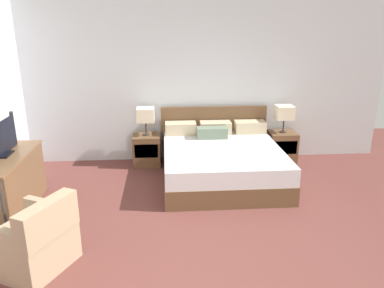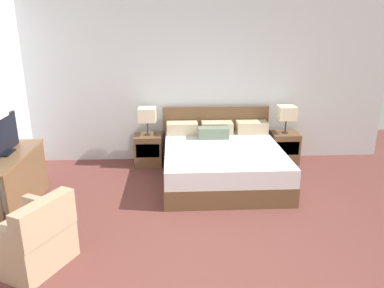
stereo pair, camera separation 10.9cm
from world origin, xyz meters
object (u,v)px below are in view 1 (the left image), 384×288
(bed, at_px, (221,161))
(tv, at_px, (1,138))
(nightstand_left, at_px, (147,150))
(nightstand_right, at_px, (282,147))
(table_lamp_left, at_px, (145,115))
(dresser, at_px, (6,183))
(table_lamp_right, at_px, (284,113))
(armchair_by_window, at_px, (33,242))

(bed, distance_m, tv, 3.10)
(nightstand_left, relative_size, nightstand_right, 1.00)
(nightstand_left, height_order, nightstand_right, same)
(table_lamp_left, bearing_deg, dresser, -138.19)
(nightstand_right, distance_m, table_lamp_left, 2.45)
(bed, relative_size, nightstand_right, 3.74)
(table_lamp_right, bearing_deg, tv, -160.01)
(nightstand_right, height_order, dresser, dresser)
(armchair_by_window, bearing_deg, tv, 118.95)
(bed, relative_size, dresser, 1.44)
(nightstand_right, height_order, table_lamp_left, table_lamp_left)
(bed, height_order, tv, tv)
(nightstand_right, bearing_deg, bed, -149.55)
(table_lamp_left, height_order, dresser, table_lamp_left)
(table_lamp_left, xyz_separation_m, armchair_by_window, (-1.01, -2.79, -0.60))
(nightstand_right, distance_m, table_lamp_right, 0.62)
(nightstand_left, bearing_deg, nightstand_right, 0.00)
(armchair_by_window, bearing_deg, dresser, 120.15)
(table_lamp_left, distance_m, table_lamp_right, 2.37)
(nightstand_left, distance_m, table_lamp_left, 0.62)
(nightstand_left, distance_m, dresser, 2.33)
(dresser, height_order, tv, tv)
(bed, relative_size, armchair_by_window, 2.15)
(bed, xyz_separation_m, nightstand_left, (-1.18, 0.70, -0.03))
(table_lamp_left, relative_size, tv, 0.54)
(bed, height_order, table_lamp_right, table_lamp_right)
(nightstand_left, xyz_separation_m, tv, (-1.73, -1.49, 0.71))
(table_lamp_right, height_order, tv, tv)
(nightstand_right, relative_size, table_lamp_left, 1.13)
(dresser, bearing_deg, bed, 16.25)
(bed, bearing_deg, table_lamp_left, 149.46)
(nightstand_left, bearing_deg, dresser, -138.21)
(bed, relative_size, table_lamp_right, 4.23)
(nightstand_right, xyz_separation_m, table_lamp_left, (-2.37, 0.00, 0.62))
(bed, xyz_separation_m, tv, (-2.91, -0.79, 0.68))
(bed, bearing_deg, nightstand_left, 149.51)
(table_lamp_left, height_order, armchair_by_window, table_lamp_left)
(table_lamp_left, relative_size, dresser, 0.34)
(nightstand_right, bearing_deg, tv, -160.03)
(table_lamp_right, distance_m, armchair_by_window, 4.42)
(nightstand_left, relative_size, armchair_by_window, 0.57)
(armchair_by_window, bearing_deg, nightstand_right, 39.59)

